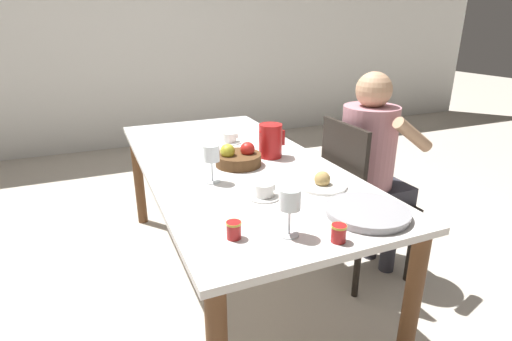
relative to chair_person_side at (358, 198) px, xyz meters
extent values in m
plane|color=beige|center=(-0.65, 0.24, -0.50)|extent=(20.00, 20.00, 0.00)
cube|color=white|center=(-0.65, 3.27, 0.80)|extent=(10.00, 0.06, 2.60)
cube|color=silver|center=(-0.65, 0.24, 0.22)|extent=(0.94, 2.00, 0.03)
cylinder|color=brown|center=(-0.24, -0.70, -0.15)|extent=(0.07, 0.07, 0.70)
cylinder|color=brown|center=(-1.06, 1.18, -0.15)|extent=(0.07, 0.07, 0.70)
cylinder|color=brown|center=(-0.24, 1.18, -0.15)|extent=(0.07, 0.07, 0.70)
cylinder|color=black|center=(0.26, 0.18, -0.28)|extent=(0.04, 0.04, 0.43)
cylinder|color=black|center=(0.26, -0.19, -0.28)|extent=(0.04, 0.04, 0.43)
cylinder|color=black|center=(-0.11, 0.18, -0.28)|extent=(0.04, 0.04, 0.43)
cylinder|color=black|center=(-0.11, -0.19, -0.28)|extent=(0.04, 0.04, 0.43)
cube|color=black|center=(0.08, 0.00, -0.05)|extent=(0.42, 0.42, 0.03)
cube|color=black|center=(-0.12, 0.00, 0.20)|extent=(0.03, 0.39, 0.48)
cylinder|color=#33333D|center=(0.22, 0.11, -0.27)|extent=(0.09, 0.09, 0.46)
cylinder|color=#33333D|center=(0.22, -0.05, -0.27)|extent=(0.09, 0.09, 0.46)
cube|color=#33333D|center=(0.15, 0.03, 0.01)|extent=(0.30, 0.34, 0.11)
cylinder|color=#B77A84|center=(0.06, 0.03, 0.28)|extent=(0.30, 0.30, 0.46)
sphere|color=tan|center=(0.06, 0.03, 0.60)|extent=(0.19, 0.19, 0.19)
cylinder|color=tan|center=(0.16, -0.18, 0.40)|extent=(0.25, 0.06, 0.20)
cylinder|color=red|center=(-0.44, 0.23, 0.32)|extent=(0.13, 0.13, 0.18)
cube|color=red|center=(-0.37, 0.23, 0.33)|extent=(0.02, 0.02, 0.08)
cone|color=red|center=(-0.49, 0.23, 0.40)|extent=(0.04, 0.04, 0.04)
cylinder|color=white|center=(-0.85, 0.00, 0.23)|extent=(0.07, 0.07, 0.00)
cylinder|color=white|center=(-0.85, 0.00, 0.28)|extent=(0.01, 0.01, 0.10)
cylinder|color=white|center=(-0.85, 0.00, 0.37)|extent=(0.08, 0.08, 0.08)
cylinder|color=white|center=(-0.75, -0.58, 0.23)|extent=(0.07, 0.07, 0.00)
cylinder|color=white|center=(-0.75, -0.58, 0.28)|extent=(0.01, 0.01, 0.10)
cylinder|color=white|center=(-0.75, -0.58, 0.37)|extent=(0.08, 0.08, 0.07)
cylinder|color=red|center=(-0.75, -0.58, 0.35)|extent=(0.06, 0.06, 0.04)
cylinder|color=white|center=(-0.70, -0.25, 0.23)|extent=(0.14, 0.14, 0.01)
cylinder|color=white|center=(-0.70, -0.25, 0.26)|extent=(0.08, 0.08, 0.06)
cube|color=white|center=(-0.65, -0.25, 0.27)|extent=(0.01, 0.01, 0.03)
cylinder|color=white|center=(-0.56, 0.58, 0.23)|extent=(0.14, 0.14, 0.01)
cylinder|color=white|center=(-0.56, 0.58, 0.26)|extent=(0.08, 0.08, 0.06)
cube|color=white|center=(-0.51, 0.58, 0.27)|extent=(0.01, 0.01, 0.03)
cylinder|color=#9E9EA3|center=(-0.40, -0.56, 0.24)|extent=(0.32, 0.32, 0.02)
cylinder|color=#9E9EA3|center=(-0.40, -0.56, 0.25)|extent=(0.32, 0.32, 0.01)
cylinder|color=white|center=(-0.41, -0.24, 0.24)|extent=(0.22, 0.22, 0.01)
sphere|color=tan|center=(-0.41, -0.24, 0.27)|extent=(0.07, 0.07, 0.07)
cylinder|color=#A81E1E|center=(-0.62, -0.68, 0.26)|extent=(0.05, 0.05, 0.06)
cylinder|color=gold|center=(-0.62, -0.68, 0.29)|extent=(0.05, 0.05, 0.01)
cylinder|color=#A81E1E|center=(-0.93, -0.52, 0.26)|extent=(0.05, 0.05, 0.06)
cylinder|color=gold|center=(-0.93, -0.52, 0.29)|extent=(0.05, 0.05, 0.01)
cylinder|color=brown|center=(-0.66, 0.17, 0.26)|extent=(0.24, 0.24, 0.06)
sphere|color=red|center=(-0.60, 0.17, 0.31)|extent=(0.08, 0.08, 0.08)
sphere|color=gold|center=(-0.71, 0.17, 0.31)|extent=(0.08, 0.08, 0.08)
camera|label=1|loc=(-1.34, -1.66, 0.93)|focal=28.00mm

